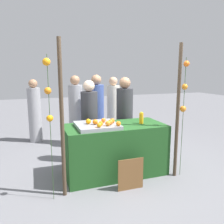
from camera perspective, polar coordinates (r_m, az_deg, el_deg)
name	(u,v)px	position (r m, az deg, el deg)	size (l,w,h in m)	color
ground_plane	(115,173)	(4.15, 0.72, -15.00)	(24.00, 24.00, 0.00)	slate
stall_counter	(115,149)	(3.99, 0.73, -9.36)	(1.71, 0.80, 0.87)	#1E4C1E
orange_tray	(97,125)	(3.71, -3.80, -3.39)	(0.67, 0.65, 0.06)	gray
orange_0	(108,123)	(3.54, -1.02, -2.86)	(0.08, 0.08, 0.08)	orange
orange_1	(99,125)	(3.46, -3.24, -3.27)	(0.08, 0.08, 0.08)	orange
orange_2	(118,124)	(3.54, 1.62, -2.93)	(0.08, 0.08, 0.08)	orange
orange_3	(95,122)	(3.64, -4.23, -2.51)	(0.08, 0.08, 0.08)	orange
orange_4	(110,122)	(3.62, -0.44, -2.57)	(0.08, 0.08, 0.08)	orange
orange_5	(101,123)	(3.56, -2.81, -2.88)	(0.07, 0.07, 0.07)	orange
orange_6	(112,121)	(3.73, 0.07, -2.22)	(0.08, 0.08, 0.08)	orange
orange_7	(88,121)	(3.69, -5.97, -2.36)	(0.09, 0.09, 0.09)	orange
orange_8	(103,120)	(3.77, -2.17, -2.10)	(0.08, 0.08, 0.08)	orange
juice_bottle	(141,118)	(3.98, 7.38, -1.53)	(0.07, 0.07, 0.21)	gold
chalkboard_sign	(131,174)	(3.55, 4.67, -15.38)	(0.41, 0.03, 0.50)	brown
vendor_left	(90,125)	(4.43, -5.66, -3.17)	(0.32, 0.32, 1.60)	#333338
vendor_right	(124,121)	(4.63, 3.16, -2.25)	(0.33, 0.33, 1.65)	#333338
crowd_person_0	(76,113)	(5.57, -9.08, -0.16)	(0.34, 0.34, 1.67)	#99999E
crowd_person_1	(113,111)	(5.89, 0.30, 0.34)	(0.33, 0.33, 1.63)	beige
crowd_person_2	(97,114)	(5.27, -3.87, -0.53)	(0.34, 0.34, 1.69)	#384C8C
crowd_person_3	(35,113)	(6.02, -18.85, -0.23)	(0.32, 0.32, 1.58)	#99999E
canopy_post_left	(62,121)	(3.18, -12.46, -2.11)	(0.06, 0.06, 2.21)	#473828
canopy_post_right	(178,112)	(3.87, 16.18, -0.09)	(0.06, 0.06, 2.21)	#473828
garland_strand_left	(48,90)	(3.04, -15.80, 5.39)	(0.10, 0.11, 1.99)	#2D4C23
garland_strand_right	(184,90)	(3.87, 17.75, 5.31)	(0.11, 0.11, 1.99)	#2D4C23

